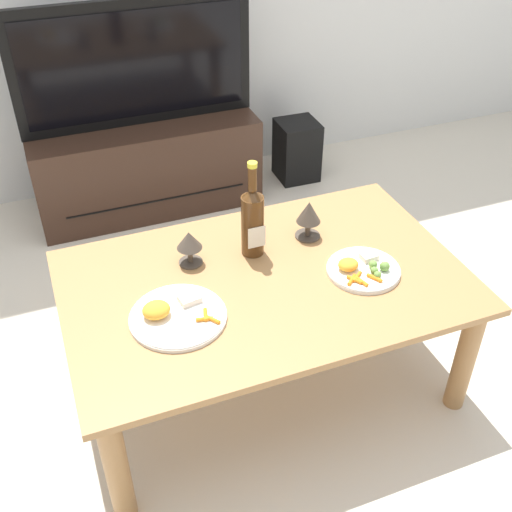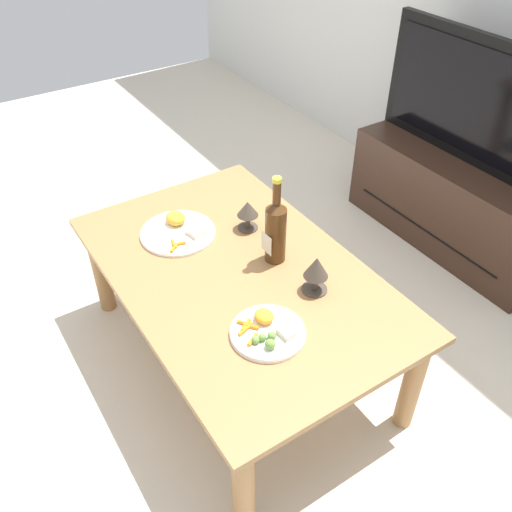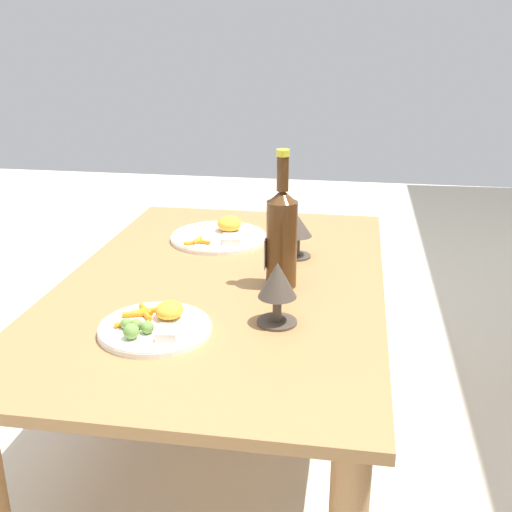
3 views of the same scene
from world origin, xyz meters
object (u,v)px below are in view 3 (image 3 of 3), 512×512
dinner_plate_left (220,235)px  dinner_plate_right (155,326)px  wine_bottle (282,235)px  goblet_right (277,284)px  dining_table (224,305)px  goblet_left (297,229)px

dinner_plate_left → dinner_plate_right: size_ratio=1.21×
wine_bottle → goblet_right: 0.22m
wine_bottle → dinner_plate_right: wine_bottle is taller
dining_table → goblet_left: goblet_left is taller
wine_bottle → dinner_plate_left: bearing=-145.5°
goblet_right → dinner_plate_left: goblet_right is taller
goblet_left → dinner_plate_left: 0.29m
dining_table → wine_bottle: wine_bottle is taller
dining_table → dinner_plate_right: (0.31, -0.08, 0.08)m
goblet_left → goblet_right: (0.43, 0.00, 0.01)m
dining_table → goblet_right: goblet_right is taller
dining_table → goblet_right: (0.23, 0.17, 0.17)m
dining_table → dinner_plate_right: size_ratio=5.34×
dinner_plate_left → dinner_plate_right: bearing=-0.4°
goblet_left → goblet_right: 0.43m
goblet_left → dinner_plate_right: bearing=-26.2°
goblet_left → dining_table: bearing=-40.2°
dinner_plate_left → dining_table: bearing=13.6°
goblet_left → dinner_plate_right: 0.58m
goblet_left → dinner_plate_left: goblet_left is taller
wine_bottle → dinner_plate_right: size_ratio=1.42×
goblet_left → goblet_right: bearing=0.0°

